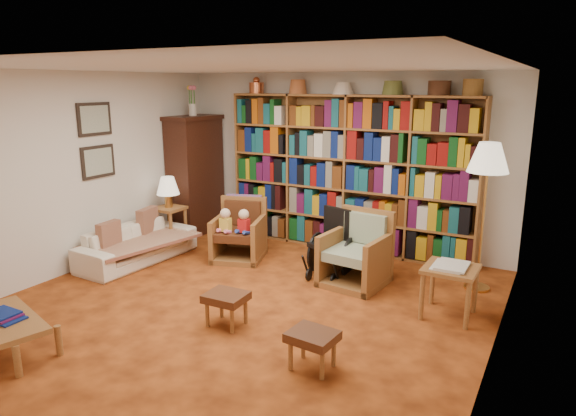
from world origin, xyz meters
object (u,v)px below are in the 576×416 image
Objects in this scene: side_table_lamp at (170,217)px; footstool_a at (226,299)px; footstool_b at (312,339)px; wheelchair at (333,245)px; floor_lamp at (488,164)px; armchair_sage at (358,255)px; side_table_papers at (450,275)px; coffee_table at (5,323)px; armchair_leather at (242,233)px; sofa at (137,244)px.

side_table_lamp is 2.86m from footstool_a.
footstool_a is 1.14m from footstool_b.
wheelchair is (2.61, 0.05, -0.04)m from side_table_lamp.
floor_lamp is at bearing 46.93° from footstool_a.
side_table_lamp is 4.44m from floor_lamp.
armchair_sage is 2.14× the size of footstool_a.
wheelchair is at bearing 109.70° from footstool_b.
side_table_papers is at bearing -99.10° from floor_lamp.
coffee_table is at bearing -124.07° from armchair_sage.
footstool_a is (-0.71, -1.71, -0.06)m from armchair_sage.
armchair_leather is 3.21m from coffee_table.
armchair_sage is 0.38m from wheelchair.
armchair_leather reaches higher than coffee_table.
armchair_leather is 0.50× the size of floor_lamp.
wheelchair is 2.07× the size of footstool_a.
footstool_a is 0.38× the size of coffee_table.
footstool_b is at bearing -70.30° from wheelchair.
wheelchair reaches higher than armchair_leather.
coffee_table is at bearing -134.92° from footstool_a.
armchair_sage reaches higher than side_table_papers.
armchair_sage is (2.97, -0.03, -0.09)m from side_table_lamp.
wheelchair is (-0.36, 0.08, 0.05)m from armchair_sage.
side_table_lamp is at bearing 142.33° from footstool_a.
wheelchair reaches higher than coffee_table.
footstool_a is (2.16, -0.98, 0.03)m from sofa.
sofa is 4.06m from side_table_papers.
wheelchair reaches higher than side_table_papers.
footstool_b is (-0.93, -2.48, -1.21)m from floor_lamp.
armchair_sage is at bearing -72.83° from sofa.
floor_lamp reaches higher than sofa.
wheelchair is 1.48× the size of side_table_papers.
floor_lamp is at bearing 7.15° from armchair_leather.
wheelchair is 1.63m from side_table_papers.
armchair_sage is 0.82× the size of coffee_table.
armchair_leather is 2.95m from side_table_papers.
floor_lamp is 3.21m from footstool_a.
coffee_table reaches higher than footstool_b.
armchair_leather is 2.06m from footstool_a.
sofa is 1.98× the size of wheelchair.
footstool_a is (-1.89, -1.27, -0.18)m from side_table_papers.
armchair_sage is at bearing 159.27° from side_table_papers.
side_table_papers is (1.18, -0.44, 0.12)m from armchair_sage.
coffee_table is at bearing -133.81° from floor_lamp.
sofa is at bearing 158.51° from footstool_b.
armchair_leather is at bearing 135.17° from footstool_b.
armchair_sage is at bearing 55.93° from coffee_table.
armchair_leather is (1.25, 0.05, -0.08)m from side_table_lamp.
footstool_a is (2.26, -1.74, -0.15)m from side_table_lamp.
coffee_table is (-1.39, -1.39, 0.02)m from footstool_a.
floor_lamp is (3.04, 0.38, 1.14)m from armchair_leather.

